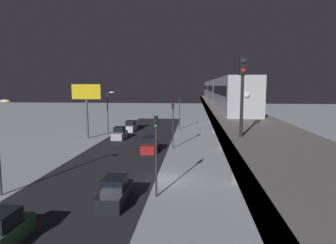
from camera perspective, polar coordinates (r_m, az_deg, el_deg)
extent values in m
plane|color=silver|center=(28.27, -0.55, -10.96)|extent=(240.00, 240.00, 0.00)
cube|color=#28282D|center=(29.55, -13.18, -10.34)|extent=(11.00, 102.63, 0.01)
cube|color=gray|center=(27.24, 13.47, 0.48)|extent=(5.00, 102.63, 0.80)
cube|color=#38383D|center=(26.99, 8.47, 0.54)|extent=(0.24, 100.58, 0.80)
cylinder|color=gray|center=(71.13, 8.23, 2.03)|extent=(1.40, 1.40, 5.32)
cylinder|color=gray|center=(56.56, 9.05, 0.75)|extent=(1.40, 1.40, 5.32)
cylinder|color=gray|center=(42.06, 10.44, -1.41)|extent=(1.40, 1.40, 5.32)
cylinder|color=gray|center=(27.74, 13.29, -5.81)|extent=(1.40, 1.40, 5.32)
cylinder|color=gray|center=(14.12, 22.29, -18.94)|extent=(1.40, 1.40, 5.32)
cube|color=#B7BABF|center=(32.80, 12.10, 5.27)|extent=(2.90, 18.00, 3.40)
cube|color=black|center=(32.79, 12.12, 5.98)|extent=(2.94, 16.20, 0.90)
cube|color=#B7BABF|center=(51.30, 9.55, 5.89)|extent=(2.90, 18.00, 3.40)
cube|color=black|center=(51.30, 9.56, 6.34)|extent=(2.94, 16.20, 0.90)
cube|color=#B7BABF|center=(69.86, 8.35, 6.17)|extent=(2.90, 18.00, 3.40)
cube|color=black|center=(69.85, 8.36, 6.51)|extent=(2.94, 16.20, 0.90)
sphere|color=white|center=(23.84, 14.78, 5.02)|extent=(0.44, 0.44, 0.44)
cylinder|color=black|center=(15.48, 13.88, 3.10)|extent=(0.16, 0.16, 3.20)
cube|color=black|center=(15.48, 14.09, 10.32)|extent=(0.36, 0.28, 0.90)
sphere|color=#333333|center=(15.33, 14.21, 11.22)|extent=(0.22, 0.22, 0.22)
sphere|color=red|center=(15.31, 14.16, 9.50)|extent=(0.22, 0.22, 0.22)
cube|color=#A51E1E|center=(39.95, -3.46, -4.82)|extent=(1.80, 4.68, 1.10)
cube|color=black|center=(39.76, -3.47, -3.43)|extent=(1.58, 2.25, 0.87)
cylinder|color=black|center=(41.53, -4.33, -4.70)|extent=(0.20, 0.64, 0.64)
cylinder|color=black|center=(41.29, -1.98, -4.75)|extent=(0.20, 0.64, 0.64)
cylinder|color=black|center=(38.74, -5.03, -5.56)|extent=(0.20, 0.64, 0.64)
cylinder|color=black|center=(38.48, -2.51, -5.62)|extent=(0.20, 0.64, 0.64)
cube|color=#B2B2B7|center=(49.97, -9.20, -2.51)|extent=(1.80, 4.39, 1.10)
cube|color=black|center=(49.82, -9.22, -1.39)|extent=(1.58, 2.11, 0.87)
cube|color=silver|center=(58.22, -7.14, -1.13)|extent=(1.80, 4.69, 1.10)
cube|color=black|center=(58.09, -7.16, -0.17)|extent=(1.58, 2.25, 0.87)
cube|color=#2D6038|center=(19.62, -29.25, -18.52)|extent=(1.80, 4.10, 1.10)
cube|color=black|center=(19.23, -29.44, -15.86)|extent=(1.58, 1.97, 0.87)
cube|color=black|center=(23.25, -10.05, -13.68)|extent=(1.80, 4.61, 1.10)
cube|color=black|center=(22.92, -10.11, -11.37)|extent=(1.58, 2.21, 0.87)
cylinder|color=#2D2D2D|center=(23.48, -2.27, -7.73)|extent=(0.16, 0.16, 5.50)
cube|color=black|center=(22.88, -2.30, 0.05)|extent=(0.32, 0.32, 0.90)
sphere|color=black|center=(22.67, -2.37, 0.74)|extent=(0.20, 0.20, 0.20)
sphere|color=black|center=(22.70, -2.36, -0.01)|extent=(0.20, 0.20, 0.20)
sphere|color=#19E53F|center=(22.74, -2.36, -0.76)|extent=(0.20, 0.20, 0.20)
cylinder|color=#2D2D2D|center=(41.47, 0.95, -1.28)|extent=(0.16, 0.16, 5.50)
cube|color=black|center=(41.13, 0.96, 3.13)|extent=(0.32, 0.32, 0.90)
sphere|color=red|center=(40.93, 0.94, 3.53)|extent=(0.20, 0.20, 0.20)
sphere|color=black|center=(40.95, 0.94, 3.11)|extent=(0.20, 0.20, 0.20)
sphere|color=black|center=(40.97, 0.94, 2.70)|extent=(0.20, 0.20, 0.20)
cylinder|color=#2D2D2D|center=(59.71, 2.20, 1.25)|extent=(0.16, 0.16, 5.50)
cube|color=black|center=(59.48, 2.21, 4.31)|extent=(0.32, 0.32, 0.90)
sphere|color=black|center=(59.29, 2.21, 4.60)|extent=(0.20, 0.20, 0.20)
sphere|color=black|center=(59.30, 2.20, 4.31)|extent=(0.20, 0.20, 0.20)
sphere|color=#19E53F|center=(59.32, 2.20, 4.02)|extent=(0.20, 0.20, 0.20)
cylinder|color=#4C4C51|center=(50.86, -15.14, 0.57)|extent=(0.36, 0.36, 6.50)
cube|color=yellow|center=(50.58, -15.30, 5.59)|extent=(4.80, 0.30, 2.40)
ellipsoid|color=#F4E5B2|center=(26.18, -28.68, 3.48)|extent=(0.90, 0.44, 0.30)
cylinder|color=#38383D|center=(54.21, -11.41, 1.59)|extent=(0.20, 0.20, 7.50)
ellipsoid|color=#F4E5B2|center=(53.77, -10.69, 5.57)|extent=(0.90, 0.44, 0.30)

